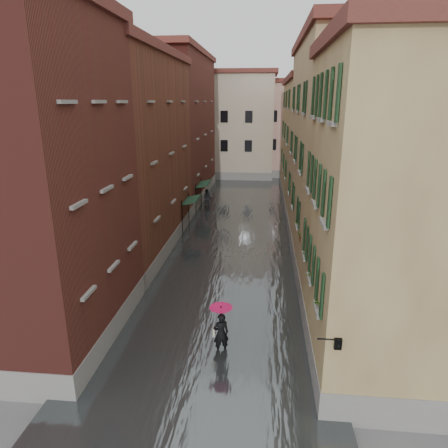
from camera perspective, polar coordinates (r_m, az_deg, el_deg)
The scene contains 16 objects.
ground at distance 19.26m, azimuth -1.15°, elevation -13.43°, with size 120.00×120.00×0.00m, color #59585B.
floodwater at distance 31.08m, azimuth 1.73°, elevation -1.04°, with size 10.00×60.00×0.20m, color #414648.
building_left_near at distance 17.37m, azimuth -25.82°, elevation 4.49°, with size 6.00×8.00×13.00m, color maroon.
building_left_mid at distance 27.25m, azimuth -13.83°, elevation 9.18°, with size 6.00×14.00×12.50m, color brown.
building_left_far at distance 41.55m, azimuth -6.98°, elevation 13.16°, with size 6.00×16.00×14.00m, color maroon.
building_right_near at distance 15.81m, azimuth 23.82°, elevation 0.82°, with size 6.00×8.00×11.50m, color olive.
building_right_mid at distance 26.14m, azimuth 16.89°, elevation 9.17°, with size 6.00×14.00×13.00m, color tan.
building_right_far at distance 40.96m, azimuth 12.95°, elevation 11.05°, with size 6.00×16.00×11.50m, color olive.
building_end_cream at distance 54.79m, azimuth 0.51°, elevation 13.69°, with size 12.00×9.00×13.00m, color #BFB498.
building_end_pink at distance 56.72m, azimuth 10.04°, elevation 13.05°, with size 10.00×9.00×12.00m, color #CD9890.
awning_near at distance 30.86m, azimuth -4.72°, elevation 3.33°, with size 1.09×2.71×2.80m.
awning_far at distance 36.85m, azimuth -2.97°, elevation 5.66°, with size 1.09×3.16×2.80m.
wall_lantern at distance 12.68m, azimuth 15.83°, elevation -15.98°, with size 0.71×0.22×0.35m.
window_planters at distance 18.20m, azimuth 11.98°, elevation -3.46°, with size 0.59×10.24×0.84m.
pedestrian_main at distance 16.39m, azimuth -0.45°, elevation -14.35°, with size 0.94×0.94×2.06m.
pedestrian_far at distance 38.31m, azimuth -2.40°, elevation 3.68°, with size 0.86×0.67×1.77m, color black.
Camera 1 is at (2.05, -16.46, 9.80)m, focal length 32.00 mm.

